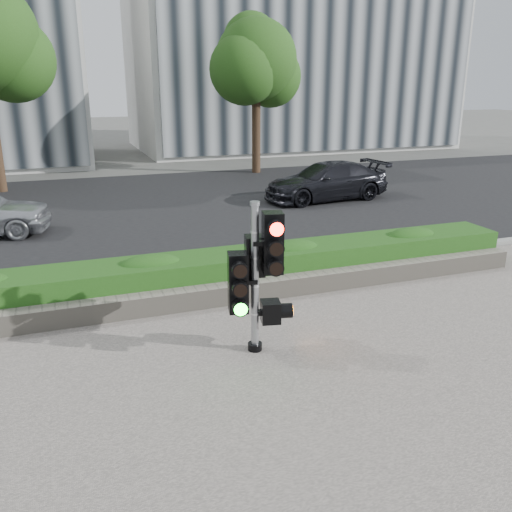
% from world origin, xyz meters
% --- Properties ---
extents(ground, '(120.00, 120.00, 0.00)m').
position_xyz_m(ground, '(0.00, 0.00, 0.00)').
color(ground, '#51514C').
rests_on(ground, ground).
extents(sidewalk, '(16.00, 11.00, 0.03)m').
position_xyz_m(sidewalk, '(0.00, -2.50, 0.01)').
color(sidewalk, '#9E9389').
rests_on(sidewalk, ground).
extents(road, '(60.00, 13.00, 0.02)m').
position_xyz_m(road, '(0.00, 10.00, 0.01)').
color(road, black).
rests_on(road, ground).
extents(curb, '(60.00, 0.25, 0.12)m').
position_xyz_m(curb, '(0.00, 3.15, 0.06)').
color(curb, gray).
rests_on(curb, ground).
extents(stone_wall, '(12.00, 0.32, 0.34)m').
position_xyz_m(stone_wall, '(0.00, 1.90, 0.20)').
color(stone_wall, gray).
rests_on(stone_wall, sidewalk).
extents(hedge, '(12.00, 1.00, 0.68)m').
position_xyz_m(hedge, '(0.00, 2.55, 0.37)').
color(hedge, '#398328').
rests_on(hedge, sidewalk).
extents(building_right, '(18.00, 10.00, 12.00)m').
position_xyz_m(building_right, '(11.00, 25.00, 6.00)').
color(building_right, '#B7B7B2').
rests_on(building_right, ground).
extents(tree_right, '(4.10, 3.58, 6.53)m').
position_xyz_m(tree_right, '(5.48, 15.55, 4.48)').
color(tree_right, black).
rests_on(tree_right, ground).
extents(traffic_signal, '(0.79, 0.62, 2.17)m').
position_xyz_m(traffic_signal, '(-0.11, 0.11, 1.23)').
color(traffic_signal, black).
rests_on(traffic_signal, sidewalk).
extents(car_dark, '(4.33, 2.07, 1.22)m').
position_xyz_m(car_dark, '(5.67, 9.28, 0.63)').
color(car_dark, black).
rests_on(car_dark, road).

